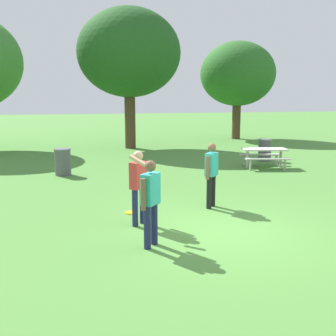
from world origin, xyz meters
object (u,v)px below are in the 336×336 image
person_catcher (151,198)px  person_thrower (211,171)px  picnic_table_near (264,154)px  trash_can_beside_table (265,150)px  frisbee (131,213)px  tree_far_right (129,53)px  tree_slender_mid (238,74)px  person_bystander (139,182)px  trash_can_further_along (63,162)px

person_catcher → person_thrower: bearing=47.6°
picnic_table_near → trash_can_beside_table: trash_can_beside_table is taller
frisbee → tree_far_right: tree_far_right is taller
picnic_table_near → tree_far_right: 9.60m
trash_can_beside_table → tree_slender_mid: tree_slender_mid is taller
person_thrower → picnic_table_near: size_ratio=0.82×
tree_far_right → trash_can_beside_table: bearing=-49.6°
person_thrower → tree_slender_mid: tree_slender_mid is taller
person_bystander → frisbee: person_bystander is taller
person_thrower → person_bystander: (-2.02, -0.93, 0.02)m
picnic_table_near → trash_can_beside_table: (0.88, 1.59, -0.08)m
person_thrower → picnic_table_near: (4.11, 4.90, -0.38)m
person_thrower → frisbee: bearing=179.9°
frisbee → person_catcher: bearing=-90.0°
tree_far_right → tree_slender_mid: bearing=22.3°
picnic_table_near → trash_can_beside_table: bearing=61.0°
person_catcher → picnic_table_near: (6.17, 7.16, -0.38)m
trash_can_beside_table → trash_can_further_along: size_ratio=1.00×
trash_can_further_along → person_thrower: bearing=-56.0°
trash_can_further_along → tree_slender_mid: size_ratio=0.15×
person_catcher → tree_far_right: (2.07, 14.60, 4.10)m
picnic_table_near → tree_slender_mid: bearing=71.3°
person_thrower → trash_can_beside_table: size_ratio=1.71×
trash_can_further_along → tree_slender_mid: tree_slender_mid is taller
person_bystander → tree_slender_mid: tree_slender_mid is taller
trash_can_beside_table → tree_far_right: (-4.98, 5.85, 4.56)m
frisbee → tree_slender_mid: size_ratio=0.05×
person_bystander → tree_far_right: size_ratio=0.22×
person_catcher → trash_can_beside_table: person_catcher is taller
person_catcher → picnic_table_near: size_ratio=0.82×
picnic_table_near → trash_can_further_along: 7.73m
person_thrower → trash_can_further_along: 6.47m
frisbee → trash_can_further_along: bearing=106.1°
person_thrower → trash_can_beside_table: (4.99, 6.49, -0.46)m
picnic_table_near → tree_slender_mid: tree_slender_mid is taller
trash_can_beside_table → trash_can_further_along: (-8.60, -1.14, 0.00)m
frisbee → picnic_table_near: 7.90m
frisbee → tree_far_right: bearing=80.5°
person_thrower → trash_can_beside_table: 8.20m
person_catcher → tree_far_right: tree_far_right is taller
person_catcher → trash_can_beside_table: (7.05, 8.75, -0.46)m
person_bystander → tree_slender_mid: 19.37m
trash_can_beside_table → trash_can_further_along: same height
trash_can_further_along → tree_far_right: 9.09m
frisbee → picnic_table_near: picnic_table_near is taller
person_catcher → trash_can_beside_table: bearing=51.1°
tree_far_right → person_thrower: bearing=-90.1°
picnic_table_near → tree_far_right: (-4.10, 7.44, 4.48)m
trash_can_beside_table → trash_can_further_along: 8.68m
trash_can_beside_table → tree_slender_mid: bearing=73.3°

